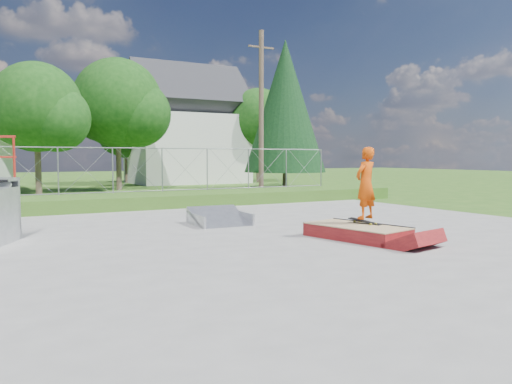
# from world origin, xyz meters

# --- Properties ---
(ground) EXTENTS (120.00, 120.00, 0.00)m
(ground) POSITION_xyz_m (0.00, 0.00, 0.00)
(ground) COLOR #2D5A19
(ground) RESTS_ON ground
(concrete_pad) EXTENTS (20.00, 16.00, 0.04)m
(concrete_pad) POSITION_xyz_m (0.00, 0.00, 0.02)
(concrete_pad) COLOR gray
(concrete_pad) RESTS_ON ground
(grass_berm) EXTENTS (24.00, 3.00, 0.50)m
(grass_berm) POSITION_xyz_m (0.00, 9.50, 0.25)
(grass_berm) COLOR #2D5A19
(grass_berm) RESTS_ON ground
(grind_box) EXTENTS (1.60, 2.54, 0.35)m
(grind_box) POSITION_xyz_m (3.07, -0.37, 0.18)
(grind_box) COLOR maroon
(grind_box) RESTS_ON concrete_pad
(flat_bank_ramp) EXTENTS (1.56, 1.65, 0.45)m
(flat_bank_ramp) POSITION_xyz_m (1.34, 3.43, 0.23)
(flat_bank_ramp) COLOR #A0A3A8
(flat_bank_ramp) RESTS_ON concrete_pad
(skateboard) EXTENTS (0.52, 0.82, 0.13)m
(skateboard) POSITION_xyz_m (3.41, -0.27, 0.39)
(skateboard) COLOR black
(skateboard) RESTS_ON grind_box
(skater) EXTENTS (0.70, 0.55, 1.68)m
(skater) POSITION_xyz_m (3.41, -0.27, 1.24)
(skater) COLOR #DA4809
(skater) RESTS_ON grind_box
(chain_link_fence) EXTENTS (20.00, 0.06, 1.80)m
(chain_link_fence) POSITION_xyz_m (0.00, 10.50, 1.40)
(chain_link_fence) COLOR gray
(chain_link_fence) RESTS_ON grass_berm
(gable_house) EXTENTS (8.40, 6.08, 8.94)m
(gable_house) POSITION_xyz_m (9.00, 26.00, 3.84)
(gable_house) COLOR silver
(gable_house) RESTS_ON ground
(utility_pole) EXTENTS (0.24, 0.24, 8.00)m
(utility_pole) POSITION_xyz_m (7.50, 12.00, 4.00)
(utility_pole) COLOR brown
(utility_pole) RESTS_ON ground
(tree_left_near) EXTENTS (4.76, 4.48, 6.65)m
(tree_left_near) POSITION_xyz_m (-1.75, 17.83, 4.24)
(tree_left_near) COLOR brown
(tree_left_near) RESTS_ON ground
(tree_center) EXTENTS (5.44, 5.12, 7.60)m
(tree_center) POSITION_xyz_m (2.78, 19.81, 4.85)
(tree_center) COLOR brown
(tree_center) RESTS_ON ground
(tree_right_far) EXTENTS (5.10, 4.80, 7.12)m
(tree_right_far) POSITION_xyz_m (14.27, 23.82, 4.54)
(tree_right_far) COLOR brown
(tree_right_far) RESTS_ON ground
(tree_back_mid) EXTENTS (4.08, 3.84, 5.70)m
(tree_back_mid) POSITION_xyz_m (5.21, 27.86, 3.63)
(tree_back_mid) COLOR brown
(tree_back_mid) RESTS_ON ground
(conifer_tree) EXTENTS (5.04, 5.04, 9.10)m
(conifer_tree) POSITION_xyz_m (12.00, 17.00, 5.05)
(conifer_tree) COLOR brown
(conifer_tree) RESTS_ON ground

